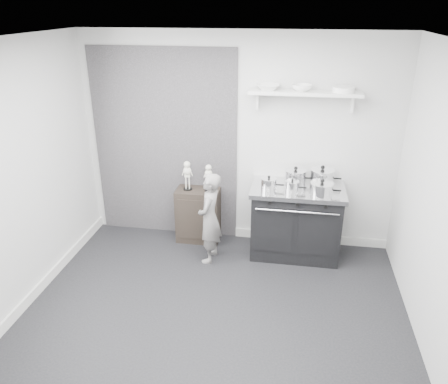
% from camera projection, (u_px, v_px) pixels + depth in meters
% --- Properties ---
extents(ground, '(4.00, 4.00, 0.00)m').
position_uv_depth(ground, '(211.00, 320.00, 4.45)').
color(ground, black).
rests_on(ground, ground).
extents(room_shell, '(4.02, 3.62, 2.71)m').
position_uv_depth(room_shell, '(203.00, 164.00, 3.94)').
color(room_shell, silver).
rests_on(room_shell, ground).
extents(wall_shelf, '(1.30, 0.26, 0.24)m').
position_uv_depth(wall_shelf, '(305.00, 94.00, 5.04)').
color(wall_shelf, silver).
rests_on(wall_shelf, room_shell).
extents(stove, '(1.14, 0.71, 0.91)m').
position_uv_depth(stove, '(296.00, 221.00, 5.48)').
color(stove, black).
rests_on(stove, ground).
extents(side_cabinet, '(0.56, 0.33, 0.73)m').
position_uv_depth(side_cabinet, '(198.00, 215.00, 5.83)').
color(side_cabinet, black).
rests_on(side_cabinet, ground).
extents(child, '(0.31, 0.44, 1.15)m').
position_uv_depth(child, '(210.00, 218.00, 5.29)').
color(child, slate).
rests_on(child, ground).
extents(pot_front_left, '(0.28, 0.19, 0.17)m').
position_uv_depth(pot_front_left, '(269.00, 183.00, 5.23)').
color(pot_front_left, white).
rests_on(pot_front_left, stove).
extents(pot_back_left, '(0.35, 0.27, 0.22)m').
position_uv_depth(pot_back_left, '(295.00, 177.00, 5.38)').
color(pot_back_left, white).
rests_on(pot_back_left, stove).
extents(pot_back_right, '(0.38, 0.30, 0.25)m').
position_uv_depth(pot_back_right, '(322.00, 177.00, 5.34)').
color(pot_back_right, white).
rests_on(pot_back_right, stove).
extents(pot_front_right, '(0.36, 0.27, 0.20)m').
position_uv_depth(pot_front_right, '(322.00, 189.00, 5.06)').
color(pot_front_right, white).
rests_on(pot_front_right, stove).
extents(pot_front_center, '(0.25, 0.16, 0.16)m').
position_uv_depth(pot_front_center, '(292.00, 186.00, 5.16)').
color(pot_front_center, white).
rests_on(pot_front_center, stove).
extents(skeleton_full, '(0.13, 0.08, 0.45)m').
position_uv_depth(skeleton_full, '(187.00, 173.00, 5.62)').
color(skeleton_full, beige).
rests_on(skeleton_full, side_cabinet).
extents(skeleton_torso, '(0.12, 0.07, 0.41)m').
position_uv_depth(skeleton_torso, '(209.00, 176.00, 5.58)').
color(skeleton_torso, beige).
rests_on(skeleton_torso, side_cabinet).
extents(bowl_large, '(0.27, 0.27, 0.07)m').
position_uv_depth(bowl_large, '(268.00, 87.00, 5.08)').
color(bowl_large, white).
rests_on(bowl_large, wall_shelf).
extents(bowl_small, '(0.23, 0.23, 0.07)m').
position_uv_depth(bowl_small, '(302.00, 88.00, 5.02)').
color(bowl_small, white).
rests_on(bowl_small, wall_shelf).
extents(plate_stack, '(0.25, 0.25, 0.06)m').
position_uv_depth(plate_stack, '(343.00, 89.00, 4.95)').
color(plate_stack, white).
rests_on(plate_stack, wall_shelf).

